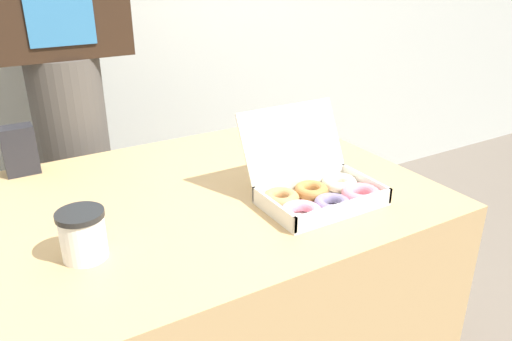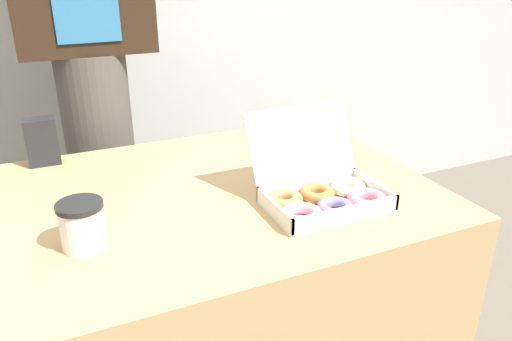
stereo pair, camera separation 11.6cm
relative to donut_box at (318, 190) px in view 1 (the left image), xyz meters
The scene contains 5 objects.
table 0.50m from the donut_box, 137.66° to the left, with size 1.17×0.90×0.72m.
donut_box is the anchor object (origin of this frame).
coffee_cup 0.59m from the donut_box, behind, with size 0.10×0.10×0.11m.
napkin_holder 0.88m from the donut_box, 137.06° to the left, with size 0.09×0.06×0.15m.
person_customer 1.01m from the donut_box, 116.58° to the left, with size 0.46×0.25×1.83m.
Camera 1 is at (-0.52, -1.13, 1.33)m, focal length 35.00 mm.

